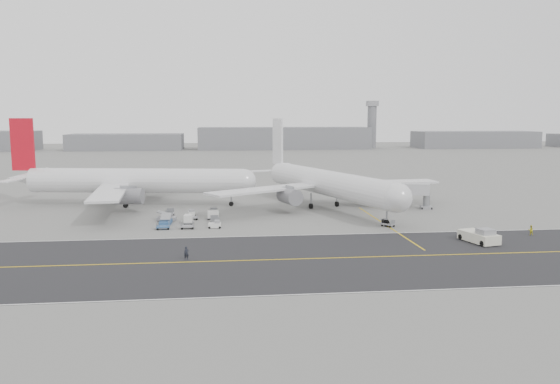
{
  "coord_description": "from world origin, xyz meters",
  "views": [
    {
      "loc": [
        -0.96,
        -93.73,
        20.21
      ],
      "look_at": [
        10.55,
        12.0,
        5.67
      ],
      "focal_mm": 35.0,
      "sensor_mm": 36.0,
      "label": 1
    }
  ],
  "objects": [
    {
      "name": "taxiway",
      "position": [
        5.02,
        -17.98,
        0.01
      ],
      "size": [
        220.0,
        59.0,
        0.03
      ],
      "color": "#28282A",
      "rests_on": "ground"
    },
    {
      "name": "jet_bridge",
      "position": [
        38.13,
        23.49,
        4.05
      ],
      "size": [
        15.58,
        6.06,
        5.81
      ],
      "rotation": [
        0.0,
        0.0,
        -0.22
      ],
      "color": "gray",
      "rests_on": "ground"
    },
    {
      "name": "ground_crew_a",
      "position": [
        -6.05,
        -16.75,
        0.98
      ],
      "size": [
        0.79,
        0.6,
        1.96
      ],
      "primitive_type": "imported",
      "rotation": [
        0.0,
        0.0,
        0.2
      ],
      "color": "black",
      "rests_on": "ground"
    },
    {
      "name": "airliner_b",
      "position": [
        22.23,
        25.83,
        5.75
      ],
      "size": [
        54.62,
        55.65,
        19.98
      ],
      "rotation": [
        0.0,
        0.0,
        0.34
      ],
      "color": "silver",
      "rests_on": "ground"
    },
    {
      "name": "airliner_a",
      "position": [
        -21.62,
        34.08,
        5.79
      ],
      "size": [
        57.98,
        56.95,
        20.09
      ],
      "rotation": [
        0.0,
        0.0,
        1.42
      ],
      "color": "silver",
      "rests_on": "ground"
    },
    {
      "name": "stray_dolly",
      "position": [
        29.94,
        3.57,
        0.0
      ],
      "size": [
        2.54,
        2.68,
        1.42
      ],
      "primitive_type": null,
      "rotation": [
        0.0,
        0.0,
        0.68
      ],
      "color": "silver",
      "rests_on": "ground"
    },
    {
      "name": "control_tower",
      "position": [
        100.0,
        265.0,
        16.25
      ],
      "size": [
        7.0,
        7.0,
        31.25
      ],
      "color": "slate",
      "rests_on": "ground"
    },
    {
      "name": "ground_crew_b",
      "position": [
        52.2,
        -6.45,
        0.89
      ],
      "size": [
        0.96,
        0.81,
        1.77
      ],
      "primitive_type": "imported",
      "rotation": [
        0.0,
        0.0,
        2.97
      ],
      "color": "gold",
      "rests_on": "ground"
    },
    {
      "name": "ground",
      "position": [
        0.0,
        0.0,
        0.0
      ],
      "size": [
        700.0,
        700.0,
        0.0
      ],
      "primitive_type": "plane",
      "color": "gray",
      "rests_on": "ground"
    },
    {
      "name": "horizon_buildings",
      "position": [
        30.0,
        260.0,
        0.0
      ],
      "size": [
        520.0,
        28.0,
        28.0
      ],
      "primitive_type": null,
      "color": "slate",
      "rests_on": "ground"
    },
    {
      "name": "gse_cluster",
      "position": [
        -7.05,
        12.27,
        0.0
      ],
      "size": [
        16.72,
        20.49,
        1.89
      ],
      "primitive_type": null,
      "rotation": [
        0.0,
        0.0,
        -0.0
      ],
      "color": "gray",
      "rests_on": "ground"
    },
    {
      "name": "pushback_tug",
      "position": [
        40.74,
        -10.92,
        1.05
      ],
      "size": [
        4.79,
        9.08,
        2.56
      ],
      "rotation": [
        0.0,
        0.0,
        0.24
      ],
      "color": "beige",
      "rests_on": "ground"
    }
  ]
}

